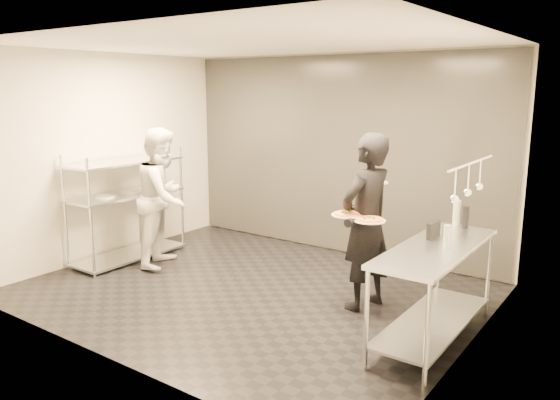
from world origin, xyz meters
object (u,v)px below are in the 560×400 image
Objects in this scene: prep_counter at (435,276)px; bottle_green at (457,213)px; chef at (163,197)px; pass_rack at (127,204)px; salad_plate at (375,181)px; pizza_plate_near at (347,214)px; bottle_dark at (466,217)px; pos_monitor at (433,230)px; bottle_clear at (447,237)px; waiter at (366,222)px; pizza_plate_far at (370,220)px.

prep_counter is 0.91m from bottle_green.
prep_counter is at bearing -116.85° from chef.
pass_rack is 5.57× the size of salad_plate.
prep_counter is 5.79× the size of pizza_plate_near.
chef is 3.80m from bottle_dark.
pizza_plate_near is 0.58m from salad_plate.
salad_plate reaches higher than pos_monitor.
prep_counter is 0.41m from bottle_clear.
bottle_dark is at bearing 9.14° from salad_plate.
bottle_green is (0.92, 0.66, 0.01)m from pizza_plate_near.
pass_rack is 0.89× the size of prep_counter.
prep_counter is 8.13× the size of pos_monitor.
waiter is 8.98× the size of bottle_clear.
pos_monitor is at bearing -26.79° from salad_plate.
bottle_green is (0.86, 0.15, -0.28)m from salad_plate.
pos_monitor is 1.06× the size of bottle_clear.
bottle_clear is at bearing -32.57° from salad_plate.
waiter is 1.03× the size of chef.
prep_counter is at bearing -8.06° from pizza_plate_near.
waiter reaches higher than chef.
pos_monitor is at bearing 130.90° from bottle_clear.
chef is 3.61m from pos_monitor.
bottle_dark is (1.02, 0.66, -0.02)m from pizza_plate_near.
bottle_clear is (1.10, -0.16, -0.03)m from pizza_plate_near.
pizza_plate_far is 1.00m from bottle_dark.
bottle_clear is (0.21, -0.25, 0.03)m from pos_monitor.
pass_rack is 4.96× the size of pizza_plate_far.
salad_plate is (3.39, 0.65, 0.57)m from pass_rack.
bottle_green is 0.10m from bottle_dark.
bottle_dark is (0.13, 0.57, 0.03)m from pos_monitor.
chef is 6.36× the size of salad_plate.
pass_rack reaches higher than bottle_clear.
pos_monitor is at bearing -102.63° from bottle_dark.
bottle_dark is (0.76, 0.64, 0.01)m from pizza_plate_far.
chef reaches higher than pass_rack.
waiter is 0.50m from salad_plate.
chef is 8.24× the size of pos_monitor.
pass_rack is 4.33m from prep_counter.
pos_monitor is at bearing 93.66° from waiter.
bottle_dark is at bearing 81.22° from pos_monitor.
bottle_dark reaches higher than pos_monitor.
pizza_plate_near is 0.26m from pizza_plate_far.
prep_counter is 0.96× the size of waiter.
waiter reaches higher than bottle_dark.
salad_plate is (2.79, 0.52, 0.42)m from chef.
chef is 5.87× the size of pizza_plate_near.
pass_rack is at bearing -169.14° from salad_plate.
salad_plate is at bearing 82.44° from pizza_plate_near.
waiter is 5.83× the size of pizza_plate_far.
pizza_plate_near is 1.12m from bottle_clear.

